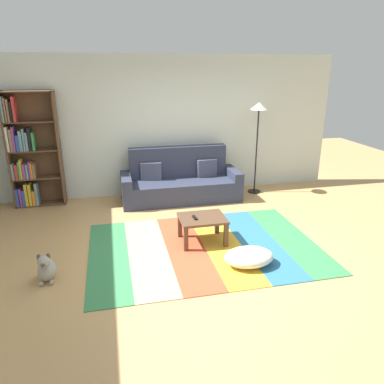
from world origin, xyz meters
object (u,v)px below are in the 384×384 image
at_px(coffee_table, 202,222).
at_px(couch, 180,182).
at_px(bookshelf, 28,154).
at_px(standing_lamp, 258,118).
at_px(tv_remote, 195,218).
at_px(pouf, 249,257).
at_px(dog, 46,269).

bearing_deg(coffee_table, couch, 88.68).
bearing_deg(bookshelf, standing_lamp, -2.91).
relative_size(couch, bookshelf, 1.08).
xyz_separation_m(bookshelf, coffee_table, (2.69, -2.18, -0.65)).
distance_m(bookshelf, tv_remote, 3.43).
bearing_deg(standing_lamp, pouf, -113.26).
height_order(dog, standing_lamp, standing_lamp).
bearing_deg(pouf, couch, 98.18).
relative_size(bookshelf, standing_lamp, 1.15).
relative_size(dog, standing_lamp, 0.22).
relative_size(standing_lamp, tv_remote, 12.13).
bearing_deg(dog, bookshelf, 102.11).
distance_m(bookshelf, coffee_table, 3.52).
bearing_deg(coffee_table, tv_remote, -172.99).
xyz_separation_m(pouf, standing_lamp, (1.18, 2.75, 1.40)).
bearing_deg(bookshelf, couch, -5.92).
bearing_deg(dog, tv_remote, 15.95).
bearing_deg(tv_remote, pouf, -58.29).
distance_m(dog, standing_lamp, 4.70).
distance_m(coffee_table, standing_lamp, 2.80).
relative_size(dog, tv_remote, 2.65).
distance_m(couch, tv_remote, 1.92).
bearing_deg(standing_lamp, dog, -145.61).
xyz_separation_m(bookshelf, pouf, (3.12, -2.97, -0.85)).
relative_size(pouf, tv_remote, 4.39).
bearing_deg(tv_remote, couch, 81.74).
height_order(coffee_table, standing_lamp, standing_lamp).
height_order(couch, standing_lamp, standing_lamp).
bearing_deg(coffee_table, bookshelf, 141.00).
relative_size(bookshelf, coffee_table, 3.12).
bearing_deg(bookshelf, pouf, -43.58).
bearing_deg(pouf, dog, 175.24).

